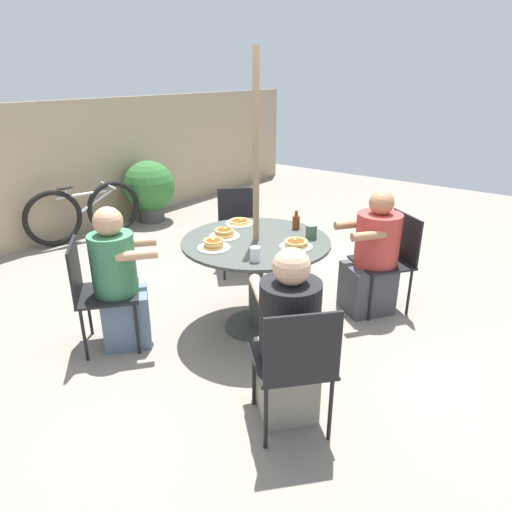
{
  "coord_description": "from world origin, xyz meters",
  "views": [
    {
      "loc": [
        -2.64,
        -1.98,
        1.96
      ],
      "look_at": [
        0.0,
        0.0,
        0.63
      ],
      "focal_mm": 32.0,
      "sensor_mm": 36.0,
      "label": 1
    }
  ],
  "objects_px": {
    "patio_chair_east": "(295,361)",
    "patio_table": "(256,260)",
    "bicycle": "(85,212)",
    "patio_chair_north": "(96,288)",
    "pancake_plate_c": "(214,245)",
    "diner_north": "(119,284)",
    "drinking_glass_a": "(255,254)",
    "patio_chair_west": "(239,225)",
    "coffee_cup": "(311,231)",
    "pancake_plate_b": "(225,234)",
    "pancake_plate_d": "(240,222)",
    "pancake_plate_a": "(296,244)",
    "diner_east": "(288,342)",
    "patio_chair_south": "(391,256)",
    "diner_south": "(373,259)",
    "potted_shrub": "(149,188)",
    "syrup_bottle": "(296,222)"
  },
  "relations": [
    {
      "from": "patio_table",
      "to": "patio_chair_south",
      "type": "bearing_deg",
      "value": -36.57
    },
    {
      "from": "bicycle",
      "to": "patio_chair_south",
      "type": "bearing_deg",
      "value": -67.18
    },
    {
      "from": "patio_table",
      "to": "bicycle",
      "type": "height_order",
      "value": "patio_table"
    },
    {
      "from": "patio_chair_east",
      "to": "patio_table",
      "type": "bearing_deg",
      "value": 90.0
    },
    {
      "from": "diner_north",
      "to": "pancake_plate_d",
      "type": "relative_size",
      "value": 4.53
    },
    {
      "from": "diner_south",
      "to": "bicycle",
      "type": "height_order",
      "value": "diner_south"
    },
    {
      "from": "pancake_plate_b",
      "to": "patio_chair_north",
      "type": "bearing_deg",
      "value": 147.63
    },
    {
      "from": "diner_north",
      "to": "pancake_plate_d",
      "type": "height_order",
      "value": "diner_north"
    },
    {
      "from": "bicycle",
      "to": "potted_shrub",
      "type": "xyz_separation_m",
      "value": [
        1.0,
        -0.06,
        0.12
      ]
    },
    {
      "from": "drinking_glass_a",
      "to": "patio_table",
      "type": "bearing_deg",
      "value": 36.12
    },
    {
      "from": "patio_chair_north",
      "to": "syrup_bottle",
      "type": "height_order",
      "value": "syrup_bottle"
    },
    {
      "from": "diner_south",
      "to": "patio_chair_south",
      "type": "bearing_deg",
      "value": -90.0
    },
    {
      "from": "patio_chair_north",
      "to": "diner_north",
      "type": "height_order",
      "value": "diner_north"
    },
    {
      "from": "potted_shrub",
      "to": "diner_south",
      "type": "bearing_deg",
      "value": -99.42
    },
    {
      "from": "drinking_glass_a",
      "to": "potted_shrub",
      "type": "distance_m",
      "value": 3.63
    },
    {
      "from": "potted_shrub",
      "to": "patio_chair_west",
      "type": "bearing_deg",
      "value": -105.46
    },
    {
      "from": "diner_north",
      "to": "potted_shrub",
      "type": "bearing_deg",
      "value": 174.77
    },
    {
      "from": "patio_chair_west",
      "to": "drinking_glass_a",
      "type": "relative_size",
      "value": 8.37
    },
    {
      "from": "pancake_plate_a",
      "to": "potted_shrub",
      "type": "xyz_separation_m",
      "value": [
        1.37,
        3.24,
        -0.31
      ]
    },
    {
      "from": "diner_north",
      "to": "drinking_glass_a",
      "type": "relative_size",
      "value": 10.82
    },
    {
      "from": "patio_chair_north",
      "to": "diner_east",
      "type": "height_order",
      "value": "diner_east"
    },
    {
      "from": "pancake_plate_a",
      "to": "pancake_plate_c",
      "type": "height_order",
      "value": "pancake_plate_c"
    },
    {
      "from": "diner_east",
      "to": "bicycle",
      "type": "xyz_separation_m",
      "value": [
        1.13,
        3.73,
        -0.15
      ]
    },
    {
      "from": "diner_north",
      "to": "pancake_plate_d",
      "type": "xyz_separation_m",
      "value": [
        1.04,
        -0.32,
        0.27
      ]
    },
    {
      "from": "pancake_plate_c",
      "to": "drinking_glass_a",
      "type": "height_order",
      "value": "drinking_glass_a"
    },
    {
      "from": "pancake_plate_b",
      "to": "pancake_plate_d",
      "type": "distance_m",
      "value": 0.34
    },
    {
      "from": "patio_table",
      "to": "bicycle",
      "type": "bearing_deg",
      "value": 81.87
    },
    {
      "from": "patio_table",
      "to": "diner_north",
      "type": "distance_m",
      "value": 1.05
    },
    {
      "from": "diner_north",
      "to": "pancake_plate_a",
      "type": "relative_size",
      "value": 4.53
    },
    {
      "from": "diner_north",
      "to": "bicycle",
      "type": "relative_size",
      "value": 0.78
    },
    {
      "from": "diner_north",
      "to": "diner_south",
      "type": "xyz_separation_m",
      "value": [
        1.64,
        -1.28,
        -0.02
      ]
    },
    {
      "from": "diner_north",
      "to": "diner_east",
      "type": "distance_m",
      "value": 1.43
    },
    {
      "from": "patio_chair_north",
      "to": "pancake_plate_a",
      "type": "bearing_deg",
      "value": 81.41
    },
    {
      "from": "pancake_plate_b",
      "to": "diner_north",
      "type": "bearing_deg",
      "value": 149.09
    },
    {
      "from": "diner_north",
      "to": "potted_shrub",
      "type": "distance_m",
      "value": 3.16
    },
    {
      "from": "patio_chair_west",
      "to": "drinking_glass_a",
      "type": "height_order",
      "value": "drinking_glass_a"
    },
    {
      "from": "patio_chair_south",
      "to": "coffee_cup",
      "type": "relative_size",
      "value": 7.37
    },
    {
      "from": "diner_south",
      "to": "pancake_plate_d",
      "type": "xyz_separation_m",
      "value": [
        -0.6,
        0.97,
        0.29
      ]
    },
    {
      "from": "patio_chair_east",
      "to": "bicycle",
      "type": "relative_size",
      "value": 0.6
    },
    {
      "from": "drinking_glass_a",
      "to": "bicycle",
      "type": "bearing_deg",
      "value": 76.65
    },
    {
      "from": "patio_chair_west",
      "to": "pancake_plate_a",
      "type": "distance_m",
      "value": 1.47
    },
    {
      "from": "patio_chair_east",
      "to": "patio_chair_west",
      "type": "xyz_separation_m",
      "value": [
        1.68,
        1.75,
        0.0
      ]
    },
    {
      "from": "patio_chair_north",
      "to": "pancake_plate_c",
      "type": "height_order",
      "value": "patio_chair_north"
    },
    {
      "from": "patio_table",
      "to": "patio_chair_west",
      "type": "xyz_separation_m",
      "value": [
        0.85,
        0.86,
        -0.1
      ]
    },
    {
      "from": "pancake_plate_c",
      "to": "pancake_plate_d",
      "type": "xyz_separation_m",
      "value": [
        0.57,
        0.21,
        -0.01
      ]
    },
    {
      "from": "patio_chair_west",
      "to": "coffee_cup",
      "type": "xyz_separation_m",
      "value": [
        -0.56,
        -1.18,
        0.33
      ]
    },
    {
      "from": "patio_chair_east",
      "to": "diner_east",
      "type": "relative_size",
      "value": 0.77
    },
    {
      "from": "pancake_plate_d",
      "to": "potted_shrub",
      "type": "distance_m",
      "value": 2.84
    },
    {
      "from": "patio_chair_east",
      "to": "syrup_bottle",
      "type": "bearing_deg",
      "value": 75.3
    },
    {
      "from": "bicycle",
      "to": "pancake_plate_c",
      "type": "bearing_deg",
      "value": -90.65
    }
  ]
}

